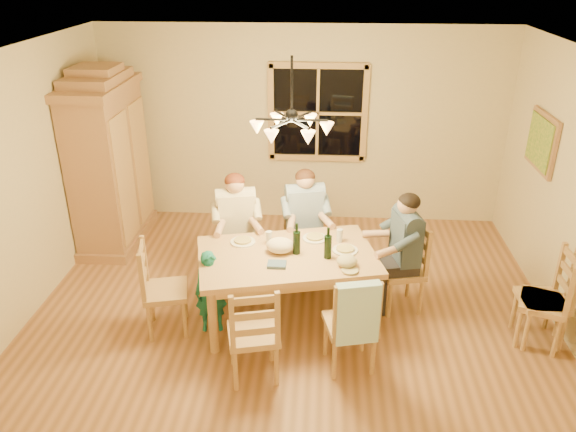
# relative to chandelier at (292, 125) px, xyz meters

# --- Properties ---
(floor) EXTENTS (5.50, 5.50, 0.00)m
(floor) POSITION_rel_chandelier_xyz_m (0.00, 0.00, -2.08)
(floor) COLOR brown
(floor) RESTS_ON ground
(ceiling) EXTENTS (5.50, 5.00, 0.02)m
(ceiling) POSITION_rel_chandelier_xyz_m (0.00, 0.00, 0.62)
(ceiling) COLOR white
(ceiling) RESTS_ON wall_back
(wall_back) EXTENTS (5.50, 0.02, 2.70)m
(wall_back) POSITION_rel_chandelier_xyz_m (0.00, 2.50, -0.73)
(wall_back) COLOR beige
(wall_back) RESTS_ON floor
(wall_left) EXTENTS (0.02, 5.00, 2.70)m
(wall_left) POSITION_rel_chandelier_xyz_m (-2.75, 0.00, -0.73)
(wall_left) COLOR beige
(wall_left) RESTS_ON floor
(window) EXTENTS (1.30, 0.06, 1.30)m
(window) POSITION_rel_chandelier_xyz_m (0.20, 2.47, -0.53)
(window) COLOR black
(window) RESTS_ON wall_back
(painting) EXTENTS (0.06, 0.78, 0.64)m
(painting) POSITION_rel_chandelier_xyz_m (2.71, 1.20, -0.48)
(painting) COLOR #996942
(painting) RESTS_ON wall_right
(chandelier) EXTENTS (0.77, 0.68, 0.71)m
(chandelier) POSITION_rel_chandelier_xyz_m (0.00, 0.00, 0.00)
(chandelier) COLOR black
(chandelier) RESTS_ON ceiling
(armoire) EXTENTS (0.66, 1.40, 2.30)m
(armoire) POSITION_rel_chandelier_xyz_m (-2.42, 1.60, -1.02)
(armoire) COLOR #996942
(armoire) RESTS_ON floor
(dining_table) EXTENTS (1.97, 1.46, 0.76)m
(dining_table) POSITION_rel_chandelier_xyz_m (-0.04, -0.04, -1.42)
(dining_table) COLOR tan
(dining_table) RESTS_ON floor
(chair_far_left) EXTENTS (0.52, 0.51, 0.99)m
(chair_far_left) POSITION_rel_chandelier_xyz_m (-0.66, 0.67, -1.77)
(chair_far_left) COLOR #B17A4E
(chair_far_left) RESTS_ON floor
(chair_far_right) EXTENTS (0.52, 0.51, 0.99)m
(chair_far_right) POSITION_rel_chandelier_xyz_m (0.10, 0.85, -1.77)
(chair_far_right) COLOR #B17A4E
(chair_far_right) RESTS_ON floor
(chair_near_left) EXTENTS (0.52, 0.51, 0.99)m
(chair_near_left) POSITION_rel_chandelier_xyz_m (-0.28, -0.96, -1.77)
(chair_near_left) COLOR #B17A4E
(chair_near_left) RESTS_ON floor
(chair_near_right) EXTENTS (0.52, 0.51, 0.99)m
(chair_near_right) POSITION_rel_chandelier_xyz_m (0.58, -0.75, -1.77)
(chair_near_right) COLOR #B17A4E
(chair_near_right) RESTS_ON floor
(chair_end_left) EXTENTS (0.51, 0.52, 0.99)m
(chair_end_left) POSITION_rel_chandelier_xyz_m (-1.23, -0.33, -1.77)
(chair_end_left) COLOR #B17A4E
(chair_end_left) RESTS_ON floor
(chair_end_right) EXTENTS (0.51, 0.52, 0.99)m
(chair_end_right) POSITION_rel_chandelier_xyz_m (1.15, 0.24, -1.77)
(chair_end_right) COLOR #B17A4E
(chair_end_right) RESTS_ON floor
(adult_woman) EXTENTS (0.47, 0.50, 0.87)m
(adult_woman) POSITION_rel_chandelier_xyz_m (-0.66, 0.67, -1.24)
(adult_woman) COLOR beige
(adult_woman) RESTS_ON floor
(adult_plaid_man) EXTENTS (0.47, 0.50, 0.87)m
(adult_plaid_man) POSITION_rel_chandelier_xyz_m (0.10, 0.85, -1.24)
(adult_plaid_man) COLOR #2D4D7D
(adult_plaid_man) RESTS_ON floor
(adult_slate_man) EXTENTS (0.50, 0.47, 0.87)m
(adult_slate_man) POSITION_rel_chandelier_xyz_m (1.15, 0.24, -1.24)
(adult_slate_man) COLOR #38475A
(adult_slate_man) RESTS_ON floor
(towel) EXTENTS (0.39, 0.18, 0.58)m
(towel) POSITION_rel_chandelier_xyz_m (0.63, -0.94, -1.38)
(towel) COLOR #B5E4F5
(towel) RESTS_ON chair_near_right
(wine_bottle_a) EXTENTS (0.08, 0.08, 0.33)m
(wine_bottle_a) POSITION_rel_chandelier_xyz_m (0.05, -0.02, -1.15)
(wine_bottle_a) COLOR black
(wine_bottle_a) RESTS_ON dining_table
(wine_bottle_b) EXTENTS (0.08, 0.08, 0.33)m
(wine_bottle_b) POSITION_rel_chandelier_xyz_m (0.37, -0.09, -1.15)
(wine_bottle_b) COLOR black
(wine_bottle_b) RESTS_ON dining_table
(plate_woman) EXTENTS (0.26, 0.26, 0.02)m
(plate_woman) POSITION_rel_chandelier_xyz_m (-0.52, 0.17, -1.31)
(plate_woman) COLOR white
(plate_woman) RESTS_ON dining_table
(plate_plaid) EXTENTS (0.26, 0.26, 0.02)m
(plate_plaid) POSITION_rel_chandelier_xyz_m (0.23, 0.30, -1.31)
(plate_plaid) COLOR white
(plate_plaid) RESTS_ON dining_table
(plate_slate) EXTENTS (0.26, 0.26, 0.02)m
(plate_slate) POSITION_rel_chandelier_xyz_m (0.54, 0.06, -1.31)
(plate_slate) COLOR white
(plate_slate) RESTS_ON dining_table
(wine_glass_a) EXTENTS (0.06, 0.06, 0.14)m
(wine_glass_a) POSITION_rel_chandelier_xyz_m (-0.24, 0.17, -1.25)
(wine_glass_a) COLOR silver
(wine_glass_a) RESTS_ON dining_table
(wine_glass_b) EXTENTS (0.06, 0.06, 0.14)m
(wine_glass_b) POSITION_rel_chandelier_xyz_m (0.49, 0.27, -1.25)
(wine_glass_b) COLOR silver
(wine_glass_b) RESTS_ON dining_table
(cap) EXTENTS (0.20, 0.20, 0.11)m
(cap) POSITION_rel_chandelier_xyz_m (0.55, -0.24, -1.26)
(cap) COLOR tan
(cap) RESTS_ON dining_table
(napkin) EXTENTS (0.21, 0.18, 0.03)m
(napkin) POSITION_rel_chandelier_xyz_m (-0.12, -0.28, -1.30)
(napkin) COLOR #455D7F
(napkin) RESTS_ON dining_table
(cloth_bundle) EXTENTS (0.28, 0.22, 0.15)m
(cloth_bundle) POSITION_rel_chandelier_xyz_m (-0.11, -0.01, -1.24)
(cloth_bundle) COLOR beige
(cloth_bundle) RESTS_ON dining_table
(child) EXTENTS (0.35, 0.27, 0.88)m
(child) POSITION_rel_chandelier_xyz_m (-0.78, -0.29, -1.64)
(child) COLOR #197269
(child) RESTS_ON floor
(chair_spare_front) EXTENTS (0.43, 0.45, 0.99)m
(chair_spare_front) POSITION_rel_chandelier_xyz_m (2.45, -0.25, -1.77)
(chair_spare_front) COLOR #B17A4E
(chair_spare_front) RESTS_ON floor
(chair_spare_back) EXTENTS (0.56, 0.57, 0.99)m
(chair_spare_back) POSITION_rel_chandelier_xyz_m (2.45, -0.28, -1.77)
(chair_spare_back) COLOR #B17A4E
(chair_spare_back) RESTS_ON floor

